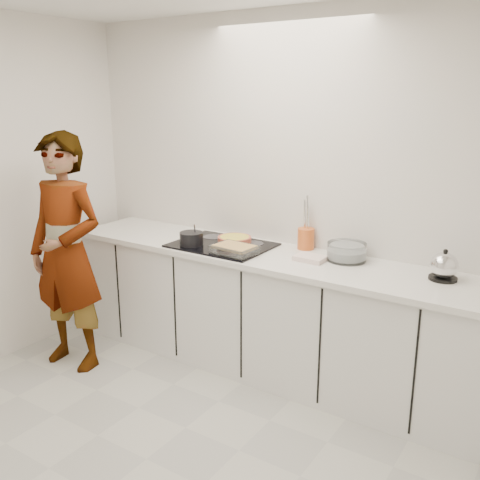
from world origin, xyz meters
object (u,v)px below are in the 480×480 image
Objects in this scene: hob at (222,245)px; kettle at (444,267)px; saucepan at (191,239)px; utensil_crock at (306,239)px; baking_dish at (235,249)px; cook at (67,253)px; mixing_bowl at (347,252)px; tart_dish at (235,239)px.

kettle is at bearing 4.77° from hob.
hob is at bearing -175.23° from kettle.
saucepan is at bearing -141.58° from hob.
saucepan is at bearing -150.31° from utensil_crock.
hob is 3.53× the size of kettle.
baking_dish is (0.21, -0.14, 0.04)m from hob.
cook is at bearing -153.07° from baking_dish.
saucepan reaches higher than utensil_crock.
saucepan is at bearing 31.08° from cook.
kettle is (0.65, -0.04, 0.03)m from mixing_bowl.
hob is 2.45× the size of mixing_bowl.
tart_dish is 0.33m from saucepan.
utensil_crock is at bearing 29.69° from saucepan.
saucepan is 0.39m from baking_dish.
baking_dish is 1.54× the size of kettle.
mixing_bowl is 1.44× the size of kettle.
mixing_bowl is at bearing 23.93° from baking_dish.
tart_dish is at bearing -161.36° from utensil_crock.
baking_dish is at bearing -129.71° from utensil_crock.
mixing_bowl reaches higher than baking_dish.
saucepan is 0.92m from cook.
hob is 0.41× the size of cook.
utensil_crock is 1.76m from cook.
tart_dish is 0.88m from mixing_bowl.
baking_dish is 1.07× the size of mixing_bowl.
tart_dish is at bearing -179.02° from kettle.
baking_dish is 0.18× the size of cook.
kettle reaches higher than baking_dish.
tart_dish is 1.53m from kettle.
mixing_bowl is at bearing 18.90° from cook.
mixing_bowl is at bearing 4.50° from tart_dish.
kettle is 1.02m from utensil_crock.
utensil_crock reaches higher than mixing_bowl.
hob is 4.67× the size of utensil_crock.
cook is at bearing -161.29° from kettle.
saucepan is 1.14m from mixing_bowl.
hob is 2.80× the size of tart_dish.
tart_dish is at bearing 48.04° from saucepan.
utensil_crock is at bearing 163.88° from mixing_bowl.
kettle reaches higher than mixing_bowl.
baking_dish is at bearing -156.07° from mixing_bowl.
tart_dish is at bearing 33.75° from cook.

